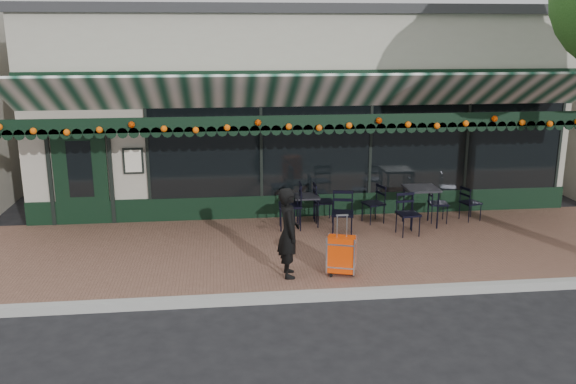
{
  "coord_description": "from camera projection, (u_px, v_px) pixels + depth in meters",
  "views": [
    {
      "loc": [
        -1.91,
        -8.88,
        4.12
      ],
      "look_at": [
        -0.69,
        1.6,
        1.35
      ],
      "focal_mm": 38.0,
      "sensor_mm": 36.0,
      "label": 1
    }
  ],
  "objects": [
    {
      "name": "chair_a_right",
      "position": [
        438.0,
        204.0,
        13.07
      ],
      "size": [
        0.44,
        0.44,
        0.8
      ],
      "primitive_type": null,
      "rotation": [
        0.0,
        0.0,
        1.46
      ],
      "color": "black",
      "rests_on": "sidewalk"
    },
    {
      "name": "cafe_table_a",
      "position": [
        421.0,
        191.0,
        12.76
      ],
      "size": [
        0.67,
        0.67,
        0.83
      ],
      "color": "black",
      "rests_on": "sidewalk"
    },
    {
      "name": "chair_a_front",
      "position": [
        408.0,
        214.0,
        12.22
      ],
      "size": [
        0.47,
        0.47,
        0.85
      ],
      "primitive_type": null,
      "rotation": [
        0.0,
        0.0,
        0.12
      ],
      "color": "black",
      "rests_on": "sidewalk"
    },
    {
      "name": "curb",
      "position": [
        343.0,
        294.0,
        9.7
      ],
      "size": [
        18.0,
        0.16,
        0.15
      ],
      "primitive_type": "cube",
      "color": "#9E9E99",
      "rests_on": "ground"
    },
    {
      "name": "chair_a_left",
      "position": [
        373.0,
        204.0,
        13.03
      ],
      "size": [
        0.52,
        0.52,
        0.83
      ],
      "primitive_type": null,
      "rotation": [
        0.0,
        0.0,
        -1.27
      ],
      "color": "black",
      "rests_on": "sidewalk"
    },
    {
      "name": "chair_a_extra",
      "position": [
        471.0,
        203.0,
        13.2
      ],
      "size": [
        0.47,
        0.47,
        0.76
      ],
      "primitive_type": null,
      "rotation": [
        0.0,
        0.0,
        1.86
      ],
      "color": "black",
      "rests_on": "sidewalk"
    },
    {
      "name": "restaurant_building",
      "position": [
        287.0,
        102.0,
        16.74
      ],
      "size": [
        12.0,
        9.6,
        4.5
      ],
      "color": "#9C9687",
      "rests_on": "ground"
    },
    {
      "name": "cafe_table_b",
      "position": [
        306.0,
        199.0,
        12.8
      ],
      "size": [
        0.52,
        0.52,
        0.65
      ],
      "color": "black",
      "rests_on": "sidewalk"
    },
    {
      "name": "chair_b_right",
      "position": [
        323.0,
        202.0,
        13.11
      ],
      "size": [
        0.43,
        0.43,
        0.86
      ],
      "primitive_type": null,
      "rotation": [
        0.0,
        0.0,
        1.56
      ],
      "color": "black",
      "rests_on": "sidewalk"
    },
    {
      "name": "ground",
      "position": [
        342.0,
        297.0,
        9.79
      ],
      "size": [
        80.0,
        80.0,
        0.0
      ],
      "primitive_type": "plane",
      "color": "black",
      "rests_on": "ground"
    },
    {
      "name": "sidewalk",
      "position": [
        321.0,
        250.0,
        11.69
      ],
      "size": [
        18.0,
        4.0,
        0.15
      ],
      "primitive_type": "cube",
      "color": "brown",
      "rests_on": "ground"
    },
    {
      "name": "chair_b_front",
      "position": [
        343.0,
        214.0,
        12.16
      ],
      "size": [
        0.54,
        0.54,
        0.91
      ],
      "primitive_type": null,
      "rotation": [
        0.0,
        0.0,
        -0.22
      ],
      "color": "black",
      "rests_on": "sidewalk"
    },
    {
      "name": "suitcase",
      "position": [
        341.0,
        255.0,
        10.21
      ],
      "size": [
        0.51,
        0.38,
        1.05
      ],
      "rotation": [
        0.0,
        0.0,
        -0.32
      ],
      "color": "#E03A07",
      "rests_on": "sidewalk"
    },
    {
      "name": "woman",
      "position": [
        289.0,
        232.0,
        10.07
      ],
      "size": [
        0.38,
        0.56,
        1.53
      ],
      "primitive_type": "imported",
      "rotation": [
        0.0,
        0.0,
        1.59
      ],
      "color": "black",
      "rests_on": "sidewalk"
    },
    {
      "name": "chair_b_left",
      "position": [
        290.0,
        206.0,
        12.6
      ],
      "size": [
        0.52,
        0.52,
        0.98
      ],
      "primitive_type": null,
      "rotation": [
        0.0,
        0.0,
        -1.63
      ],
      "color": "black",
      "rests_on": "sidewalk"
    }
  ]
}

